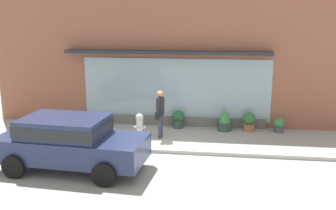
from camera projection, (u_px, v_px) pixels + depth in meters
The scene contains 10 objects.
ground_plane at pixel (155, 150), 12.60m from camera, with size 60.00×60.00×0.00m, color #9E9B93.
curb_strip at pixel (154, 150), 12.39m from camera, with size 14.00×0.24×0.12m, color #B2B2AD.
storefront at pixel (168, 59), 15.10m from camera, with size 14.00×0.81×5.29m.
fire_hydrant at pixel (140, 126), 13.68m from camera, with size 0.42×0.39×0.90m.
pedestrian_with_handbag at pixel (160, 111), 13.61m from camera, with size 0.25×0.65×1.70m.
parked_car_navy at pixel (69, 140), 10.83m from camera, with size 4.24×2.20×1.51m.
potted_plant_doorstep at pixel (178, 119), 14.98m from camera, with size 0.48×0.48×0.70m.
potted_plant_trailing_edge at pixel (249, 121), 14.60m from camera, with size 0.47×0.47×0.71m.
potted_plant_window_center at pixel (225, 120), 14.64m from camera, with size 0.51×0.51×0.87m.
potted_plant_window_left at pixel (279, 125), 14.47m from camera, with size 0.39×0.39×0.53m.
Camera 1 is at (2.00, -11.79, 4.24)m, focal length 41.66 mm.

